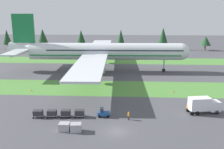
{
  "coord_description": "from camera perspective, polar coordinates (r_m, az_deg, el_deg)",
  "views": [
    {
      "loc": [
        1.38,
        -42.91,
        21.62
      ],
      "look_at": [
        -2.36,
        27.6,
        4.0
      ],
      "focal_mm": 40.47,
      "sensor_mm": 36.0,
      "label": 1
    }
  ],
  "objects": [
    {
      "name": "grass_strip_near",
      "position": [
        73.52,
        1.83,
        -3.09
      ],
      "size": [
        320.0,
        15.24,
        0.01
      ],
      "primitive_type": "cube",
      "color": "#4C8438",
      "rests_on": "ground"
    },
    {
      "name": "taxiway_marker_0",
      "position": [
        71.82,
        13.65,
        -3.69
      ],
      "size": [
        0.44,
        0.44,
        0.55
      ],
      "primitive_type": "cone",
      "color": "orange",
      "rests_on": "ground"
    },
    {
      "name": "cargo_dolly_third",
      "position": [
        55.09,
        -13.42,
        -8.46
      ],
      "size": [
        2.3,
        1.66,
        1.55
      ],
      "rotation": [
        0.0,
        0.0,
        -1.5
      ],
      "color": "#A3A3A8",
      "rests_on": "ground"
    },
    {
      "name": "cargo_dolly_fourth",
      "position": [
        55.78,
        -16.36,
        -8.37
      ],
      "size": [
        2.3,
        1.66,
        1.55
      ],
      "rotation": [
        0.0,
        0.0,
        -1.5
      ],
      "color": "#A3A3A8",
      "rests_on": "ground"
    },
    {
      "name": "taxiway_marker_1",
      "position": [
        74.18,
        -17.72,
        -3.43
      ],
      "size": [
        0.44,
        0.44,
        0.46
      ],
      "primitive_type": "cone",
      "color": "orange",
      "rests_on": "ground"
    },
    {
      "name": "uld_container_1",
      "position": [
        48.85,
        -10.69,
        -11.53
      ],
      "size": [
        2.05,
        1.67,
        1.51
      ],
      "primitive_type": "cube",
      "rotation": [
        0.0,
        0.0,
        0.03
      ],
      "color": "#A3A3A8",
      "rests_on": "ground"
    },
    {
      "name": "airliner",
      "position": [
        93.02,
        -2.91,
        5.26
      ],
      "size": [
        65.88,
        80.63,
        20.94
      ],
      "rotation": [
        0.0,
        0.0,
        -1.54
      ],
      "color": "silver",
      "rests_on": "ground"
    },
    {
      "name": "ground_plane",
      "position": [
        48.07,
        1.09,
        -12.72
      ],
      "size": [
        400.0,
        400.0,
        0.0
      ],
      "primitive_type": "plane",
      "color": "#47474C"
    },
    {
      "name": "ground_crew_marshaller",
      "position": [
        58.71,
        16.64,
        -7.22
      ],
      "size": [
        0.36,
        0.52,
        1.74
      ],
      "rotation": [
        0.0,
        0.0,
        5.16
      ],
      "color": "black",
      "rests_on": "ground"
    },
    {
      "name": "baggage_tug",
      "position": [
        53.9,
        -1.96,
        -8.7
      ],
      "size": [
        2.69,
        1.49,
        1.97
      ],
      "rotation": [
        0.0,
        0.0,
        -1.5
      ],
      "color": "#1E4C8E",
      "rests_on": "ground"
    },
    {
      "name": "cargo_dolly_second",
      "position": [
        54.56,
        -10.41,
        -8.53
      ],
      "size": [
        2.3,
        1.66,
        1.55
      ],
      "rotation": [
        0.0,
        0.0,
        -1.5
      ],
      "color": "#A3A3A8",
      "rests_on": "ground"
    },
    {
      "name": "uld_container_0",
      "position": [
        48.14,
        -8.14,
        -11.78
      ],
      "size": [
        2.14,
        1.77,
        1.58
      ],
      "primitive_type": "cube",
      "rotation": [
        0.0,
        0.0,
        0.09
      ],
      "color": "#A3A3A8",
      "rests_on": "ground"
    },
    {
      "name": "catering_truck",
      "position": [
        58.82,
        19.97,
        -6.4
      ],
      "size": [
        7.25,
        3.47,
        3.58
      ],
      "rotation": [
        0.0,
        0.0,
        -1.4
      ],
      "color": "silver",
      "rests_on": "ground"
    },
    {
      "name": "cargo_dolly_lead",
      "position": [
        54.17,
        -7.34,
        -8.58
      ],
      "size": [
        2.3,
        1.66,
        1.55
      ],
      "rotation": [
        0.0,
        0.0,
        -1.5
      ],
      "color": "#A3A3A8",
      "rests_on": "ground"
    },
    {
      "name": "distant_tree_line",
      "position": [
        148.62,
        2.73,
        8.37
      ],
      "size": [
        189.18,
        8.78,
        12.68
      ],
      "color": "#4C3823",
      "rests_on": "ground"
    },
    {
      "name": "ground_crew_loader",
      "position": [
        52.5,
        3.76,
        -9.21
      ],
      "size": [
        0.36,
        0.56,
        1.74
      ],
      "rotation": [
        0.0,
        0.0,
        1.52
      ],
      "color": "black",
      "rests_on": "ground"
    },
    {
      "name": "grass_strip_far",
      "position": [
        114.8,
        2.3,
        3.15
      ],
      "size": [
        320.0,
        15.24,
        0.01
      ],
      "primitive_type": "cube",
      "color": "#4C8438",
      "rests_on": "ground"
    }
  ]
}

